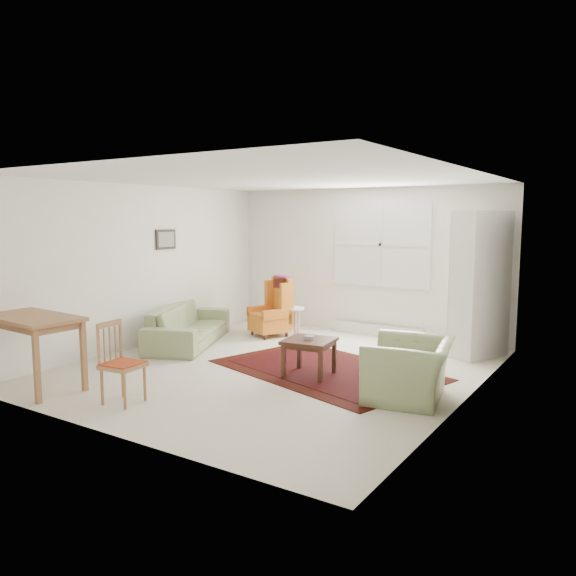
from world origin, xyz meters
The scene contains 10 objects.
room centered at (0.02, 0.21, 1.26)m, with size 5.04×5.54×2.51m.
rug centered at (0.61, 0.27, 0.01)m, with size 2.84×1.82×0.03m, color black, non-canonical shape.
sofa centered at (-1.98, 0.45, 0.42)m, with size 2.08×0.81×0.84m, color gray.
armchair centered at (1.95, -0.25, 0.40)m, with size 1.02×0.89×0.80m, color gray.
wingback_chair centered at (-1.24, 1.64, 0.51)m, with size 0.58×0.62×1.01m, color orange, non-canonical shape.
coffee_table centered at (0.56, -0.08, 0.24)m, with size 0.59×0.59×0.48m, color #3E1E13, non-canonical shape.
stool centered at (-0.93, 1.90, 0.24)m, with size 0.36×0.36×0.49m, color white, non-canonical shape.
cabinet centered at (2.10, 2.13, 1.05)m, with size 0.44×0.84×2.10m, color silver, non-canonical shape.
desk centered at (-1.96, -2.26, 0.43)m, with size 1.37×0.68×0.87m, color #96653C, non-canonical shape.
desk_chair centered at (-0.59, -2.07, 0.44)m, with size 0.39×0.39×0.89m, color #96653C, non-canonical shape.
Camera 1 is at (4.10, -6.05, 2.01)m, focal length 35.00 mm.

